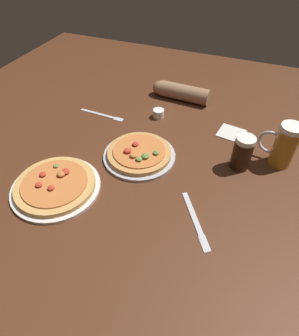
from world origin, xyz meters
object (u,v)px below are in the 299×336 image
Objects in this scene: pizza_plate_near at (56,186)px; knife_right at (195,220)px; napkin_folded at (231,133)px; pizza_plate_far at (139,154)px; fork_left at (103,115)px; beer_mug_amber at (242,152)px; ramekin_sauce at (158,113)px; diner_arm at (179,92)px; beer_mug_dark at (284,145)px.

knife_right is at bearing 5.65° from pizza_plate_near.
napkin_folded is at bearing 47.13° from pizza_plate_near.
pizza_plate_near is at bearing -127.72° from pizza_plate_far.
knife_right is (0.59, -0.44, 0.00)m from fork_left.
ramekin_sauce is at bearing 153.89° from beer_mug_amber.
beer_mug_amber is at bearing -72.08° from napkin_folded.
napkin_folded is (0.32, 0.30, -0.01)m from pizza_plate_far.
pizza_plate_far is at bearing -165.78° from beer_mug_amber.
beer_mug_amber is 1.26× the size of napkin_folded.
fork_left is (-0.07, 0.49, -0.01)m from pizza_plate_near.
ramekin_sauce is at bearing -100.06° from diner_arm.
fork_left is 0.73m from knife_right.
beer_mug_amber reaches higher than napkin_folded.
beer_mug_dark is at bearing -12.91° from ramekin_sauce.
ramekin_sauce is 0.18× the size of diner_arm.
ramekin_sauce is 0.25× the size of knife_right.
pizza_plate_far is at bearing -161.66° from beer_mug_dark.
pizza_plate_near is 2.87× the size of napkin_folded.
fork_left is 1.09× the size of knife_right.
beer_mug_amber is at bearing 74.45° from knife_right.
diner_arm reaches higher than pizza_plate_far.
beer_mug_dark is at bearing 31.28° from pizza_plate_near.
pizza_plate_far is 0.51m from diner_arm.
knife_right is at bearing -92.64° from napkin_folded.
beer_mug_dark is 0.47m from knife_right.
ramekin_sauce is at bearing 95.65° from pizza_plate_far.
pizza_plate_far is at bearing -90.66° from diner_arm.
knife_right is at bearing -119.96° from beer_mug_dark.
napkin_folded is (0.35, -0.00, -0.02)m from ramekin_sauce.
beer_mug_amber reaches higher than pizza_plate_far.
pizza_plate_far reaches higher than ramekin_sauce.
beer_mug_dark reaches higher than napkin_folded.
napkin_folded is (0.54, 0.58, -0.01)m from pizza_plate_near.
diner_arm is (-0.52, 0.33, -0.05)m from beer_mug_dark.
pizza_plate_near is at bearing -81.36° from fork_left.
pizza_plate_far reaches higher than fork_left.
ramekin_sauce is (-0.03, 0.30, 0.00)m from pizza_plate_far.
ramekin_sauce reaches higher than fork_left.
diner_arm is at bearing 111.83° from knife_right.
beer_mug_dark reaches higher than fork_left.
beer_mug_amber reaches higher than fork_left.
pizza_plate_far is 1.38× the size of knife_right.
beer_mug_dark is at bearing 18.34° from pizza_plate_far.
knife_right is at bearing -36.97° from fork_left.
pizza_plate_far is at bearing 52.28° from pizza_plate_near.
beer_mug_amber is (0.60, 0.37, 0.05)m from pizza_plate_near.
pizza_plate_far is 1.64× the size of beer_mug_dark.
pizza_plate_far is 5.51× the size of ramekin_sauce.
pizza_plate_near is 1.09× the size of pizza_plate_far.
pizza_plate_near is 0.51m from knife_right.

